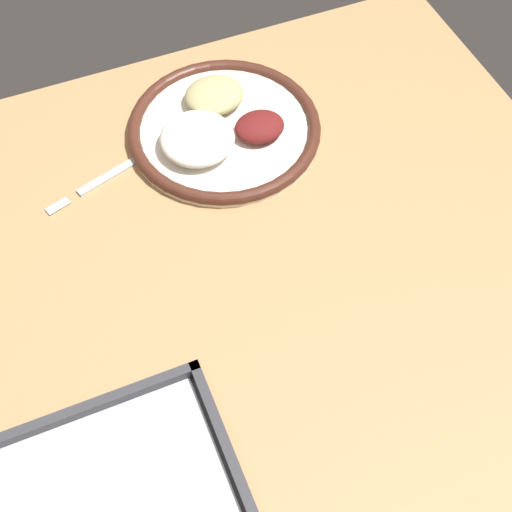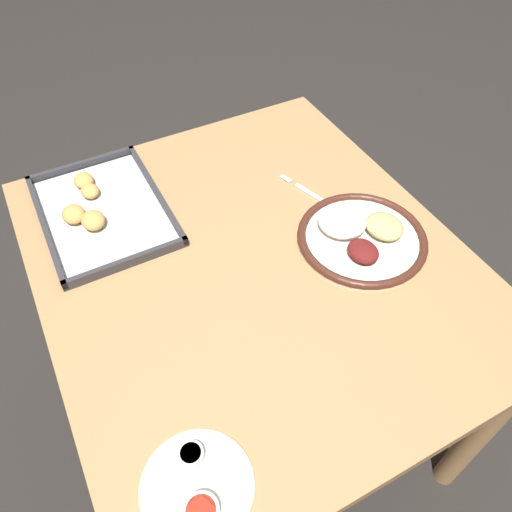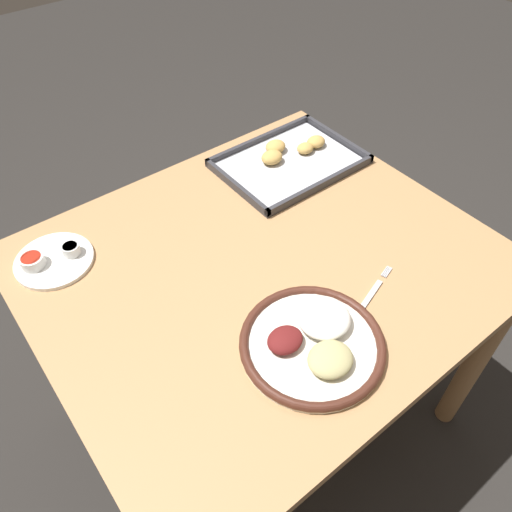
{
  "view_description": "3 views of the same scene",
  "coord_description": "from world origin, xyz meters",
  "px_view_note": "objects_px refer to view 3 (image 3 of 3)",
  "views": [
    {
      "loc": [
        0.18,
        0.48,
        1.55
      ],
      "look_at": [
        -0.02,
        0.0,
        0.76
      ],
      "focal_mm": 50.0,
      "sensor_mm": 36.0,
      "label": 1
    },
    {
      "loc": [
        -0.65,
        0.33,
        1.57
      ],
      "look_at": [
        -0.02,
        0.0,
        0.76
      ],
      "focal_mm": 35.0,
      "sensor_mm": 36.0,
      "label": 2
    },
    {
      "loc": [
        -0.51,
        -0.62,
        1.59
      ],
      "look_at": [
        -0.02,
        0.0,
        0.76
      ],
      "focal_mm": 35.0,
      "sensor_mm": 36.0,
      "label": 3
    }
  ],
  "objects_px": {
    "dinner_plate": "(314,341)",
    "fork": "(367,300)",
    "baking_tray": "(289,159)",
    "saucer_plate": "(52,259)"
  },
  "relations": [
    {
      "from": "dinner_plate",
      "to": "fork",
      "type": "distance_m",
      "value": 0.17
    },
    {
      "from": "dinner_plate",
      "to": "baking_tray",
      "type": "height_order",
      "value": "dinner_plate"
    },
    {
      "from": "baking_tray",
      "to": "fork",
      "type": "bearing_deg",
      "value": -111.84
    },
    {
      "from": "saucer_plate",
      "to": "baking_tray",
      "type": "distance_m",
      "value": 0.7
    },
    {
      "from": "fork",
      "to": "baking_tray",
      "type": "relative_size",
      "value": 0.53
    },
    {
      "from": "dinner_plate",
      "to": "fork",
      "type": "height_order",
      "value": "dinner_plate"
    },
    {
      "from": "fork",
      "to": "baking_tray",
      "type": "bearing_deg",
      "value": 50.74
    },
    {
      "from": "fork",
      "to": "saucer_plate",
      "type": "distance_m",
      "value": 0.73
    },
    {
      "from": "dinner_plate",
      "to": "fork",
      "type": "relative_size",
      "value": 1.42
    },
    {
      "from": "dinner_plate",
      "to": "baking_tray",
      "type": "distance_m",
      "value": 0.63
    }
  ]
}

